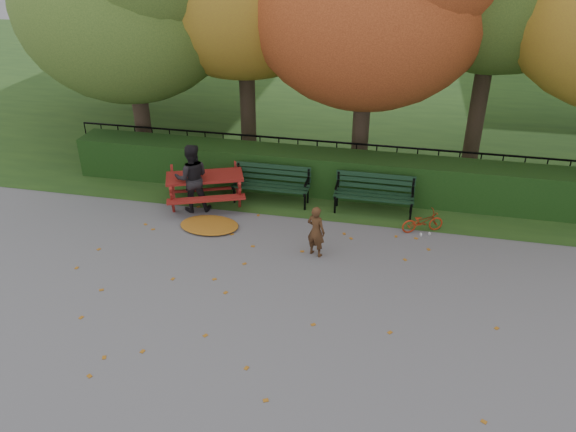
% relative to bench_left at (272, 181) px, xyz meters
% --- Properties ---
extents(ground, '(90.00, 90.00, 0.00)m').
position_rel_bench_left_xyz_m(ground, '(1.30, -3.70, -0.52)').
color(ground, '#5E5E62').
rests_on(ground, ground).
extents(grass_strip, '(90.00, 90.00, 0.00)m').
position_rel_bench_left_xyz_m(grass_strip, '(1.30, 10.30, -0.51)').
color(grass_strip, '#1F3C17').
rests_on(grass_strip, ground).
extents(hedge, '(13.00, 0.90, 1.00)m').
position_rel_bench_left_xyz_m(hedge, '(1.30, 0.80, -0.02)').
color(hedge, black).
rests_on(hedge, ground).
extents(iron_fence, '(14.00, 0.04, 1.02)m').
position_rel_bench_left_xyz_m(iron_fence, '(1.30, 1.60, 0.02)').
color(iron_fence, black).
rests_on(iron_fence, ground).
extents(bench_left, '(1.80, 0.57, 0.88)m').
position_rel_bench_left_xyz_m(bench_left, '(0.00, 0.00, 0.00)').
color(bench_left, black).
rests_on(bench_left, ground).
extents(bench_right, '(1.80, 0.57, 0.88)m').
position_rel_bench_left_xyz_m(bench_right, '(2.40, 0.00, 0.00)').
color(bench_right, black).
rests_on(bench_right, ground).
extents(picnic_table, '(2.15, 1.96, 0.85)m').
position_rel_bench_left_xyz_m(picnic_table, '(-1.47, -0.50, 0.06)').
color(picnic_table, maroon).
rests_on(picnic_table, ground).
extents(leaf_pile, '(1.54, 1.29, 0.09)m').
position_rel_bench_left_xyz_m(leaf_pile, '(-1.05, -1.51, -0.47)').
color(leaf_pile, brown).
rests_on(leaf_pile, ground).
extents(leaf_scatter, '(9.00, 5.70, 0.01)m').
position_rel_bench_left_xyz_m(leaf_scatter, '(1.30, -3.40, -0.51)').
color(leaf_scatter, brown).
rests_on(leaf_scatter, ground).
extents(child, '(0.46, 0.39, 1.08)m').
position_rel_bench_left_xyz_m(child, '(1.42, -2.12, 0.02)').
color(child, '#412715').
rests_on(child, ground).
extents(adult, '(0.94, 0.84, 1.60)m').
position_rel_bench_left_xyz_m(adult, '(-1.66, -0.80, 0.28)').
color(adult, black).
rests_on(adult, ground).
extents(bicycle, '(0.98, 0.67, 0.49)m').
position_rel_bench_left_xyz_m(bicycle, '(3.51, -0.71, -0.28)').
color(bicycle, '#9A260E').
rests_on(bicycle, ground).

